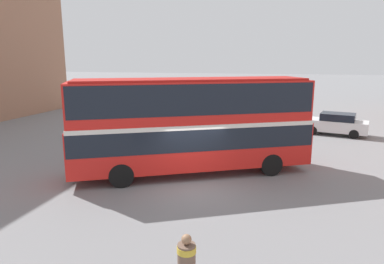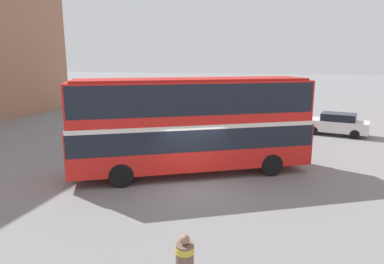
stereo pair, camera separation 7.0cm
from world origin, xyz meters
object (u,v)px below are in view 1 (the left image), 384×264
object	(u,v)px
double_decker_bus	(192,120)
pedestrian_foreground	(187,262)
parked_car_kerb_far	(133,122)
parked_car_kerb_near	(335,124)

from	to	relation	value
double_decker_bus	pedestrian_foreground	bearing A→B (deg)	-103.51
double_decker_bus	parked_car_kerb_far	world-z (taller)	double_decker_bus
pedestrian_foreground	parked_car_kerb_far	distance (m)	19.28
parked_car_kerb_far	parked_car_kerb_near	bearing A→B (deg)	3.35
parked_car_kerb_far	pedestrian_foreground	bearing A→B (deg)	-70.04
parked_car_kerb_near	pedestrian_foreground	bearing A→B (deg)	87.66
parked_car_kerb_near	parked_car_kerb_far	bearing A→B (deg)	24.85
pedestrian_foreground	parked_car_kerb_near	world-z (taller)	pedestrian_foreground
double_decker_bus	parked_car_kerb_near	size ratio (longest dim) A/B	2.34
pedestrian_foreground	parked_car_kerb_far	xyz separation A→B (m)	(-9.11, 16.99, -0.33)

